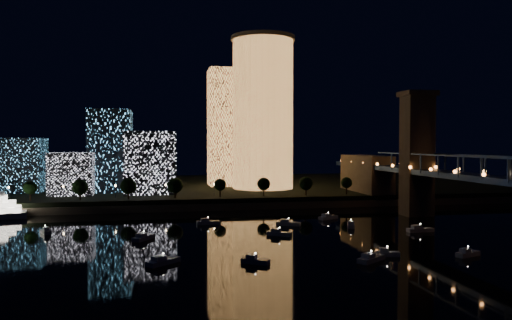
{
  "coord_description": "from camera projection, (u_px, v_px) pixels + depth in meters",
  "views": [
    {
      "loc": [
        -36.48,
        -134.3,
        29.43
      ],
      "look_at": [
        0.05,
        55.0,
        22.69
      ],
      "focal_mm": 35.0,
      "sensor_mm": 36.0,
      "label": 1
    }
  ],
  "objects": [
    {
      "name": "truss_bridge",
      "position": [
        492.0,
        185.0,
        155.11
      ],
      "size": [
        13.0,
        266.0,
        50.0
      ],
      "color": "navy",
      "rests_on": "ground"
    },
    {
      "name": "tower_cylindrical",
      "position": [
        263.0,
        113.0,
        265.16
      ],
      "size": [
        34.0,
        34.0,
        80.41
      ],
      "color": "#ED9B4C",
      "rests_on": "far_bank"
    },
    {
      "name": "seawall",
      "position": [
        244.0,
        206.0,
        220.13
      ],
      "size": [
        420.0,
        6.0,
        3.0
      ],
      "primitive_type": "cube",
      "color": "#6B5E4C",
      "rests_on": "ground"
    },
    {
      "name": "midrise_blocks",
      "position": [
        99.0,
        159.0,
        245.94
      ],
      "size": [
        83.93,
        41.4,
        40.88
      ],
      "color": "white",
      "rests_on": "far_bank"
    },
    {
      "name": "motorboats",
      "position": [
        286.0,
        236.0,
        152.98
      ],
      "size": [
        127.46,
        73.75,
        2.78
      ],
      "color": "silver",
      "rests_on": "ground"
    },
    {
      "name": "ground",
      "position": [
        293.0,
        248.0,
        139.72
      ],
      "size": [
        520.0,
        520.0,
        0.0
      ],
      "primitive_type": "plane",
      "color": "black",
      "rests_on": "ground"
    },
    {
      "name": "tower_rectangular",
      "position": [
        227.0,
        128.0,
        284.38
      ],
      "size": [
        20.77,
        20.77,
        66.1
      ],
      "primitive_type": "cube",
      "color": "#ED9B4C",
      "rests_on": "far_bank"
    },
    {
      "name": "far_bank",
      "position": [
        223.0,
        188.0,
        296.64
      ],
      "size": [
        420.0,
        160.0,
        5.0
      ],
      "primitive_type": "cube",
      "color": "black",
      "rests_on": "ground"
    },
    {
      "name": "esplanade_trees",
      "position": [
        171.0,
        186.0,
        219.69
      ],
      "size": [
        165.32,
        6.92,
        8.96
      ],
      "color": "black",
      "rests_on": "far_bank"
    },
    {
      "name": "street_lamps",
      "position": [
        166.0,
        188.0,
        225.21
      ],
      "size": [
        132.7,
        0.7,
        5.65
      ],
      "color": "black",
      "rests_on": "far_bank"
    }
  ]
}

